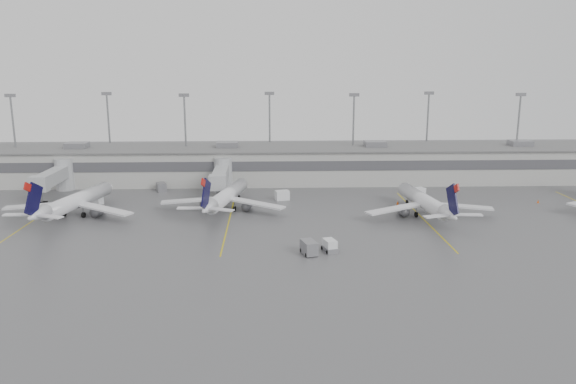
{
  "coord_description": "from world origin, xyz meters",
  "views": [
    {
      "loc": [
        -10.39,
        -73.47,
        27.28
      ],
      "look_at": [
        -6.93,
        24.0,
        5.0
      ],
      "focal_mm": 35.0,
      "sensor_mm": 36.0,
      "label": 1
    }
  ],
  "objects_px": {
    "jet_far_left": "(74,201)",
    "baggage_tug": "(330,247)",
    "jet_mid_left": "(225,196)",
    "jet_mid_right": "(426,202)"
  },
  "relations": [
    {
      "from": "baggage_tug",
      "to": "jet_mid_right",
      "type": "bearing_deg",
      "value": 28.05
    },
    {
      "from": "jet_far_left",
      "to": "baggage_tug",
      "type": "distance_m",
      "value": 49.44
    },
    {
      "from": "jet_far_left",
      "to": "baggage_tug",
      "type": "height_order",
      "value": "jet_far_left"
    },
    {
      "from": "jet_far_left",
      "to": "baggage_tug",
      "type": "bearing_deg",
      "value": -12.84
    },
    {
      "from": "jet_far_left",
      "to": "jet_mid_right",
      "type": "distance_m",
      "value": 64.24
    },
    {
      "from": "jet_mid_left",
      "to": "jet_mid_right",
      "type": "bearing_deg",
      "value": 4.38
    },
    {
      "from": "jet_mid_right",
      "to": "baggage_tug",
      "type": "bearing_deg",
      "value": -142.14
    },
    {
      "from": "jet_mid_right",
      "to": "jet_far_left",
      "type": "bearing_deg",
      "value": 171.62
    },
    {
      "from": "jet_mid_left",
      "to": "jet_far_left",
      "type": "bearing_deg",
      "value": -159.99
    },
    {
      "from": "jet_far_left",
      "to": "jet_mid_left",
      "type": "height_order",
      "value": "jet_far_left"
    }
  ]
}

